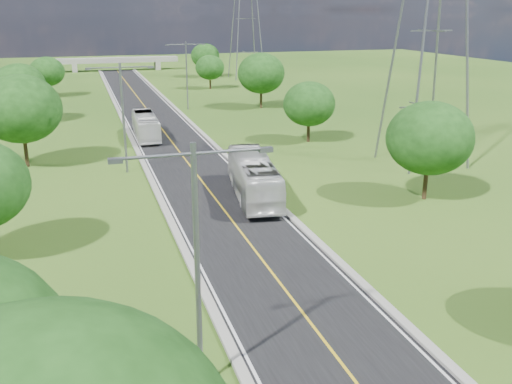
# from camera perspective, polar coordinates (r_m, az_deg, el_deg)

# --- Properties ---
(ground) EXTENTS (260.00, 260.00, 0.00)m
(ground) POSITION_cam_1_polar(r_m,az_deg,el_deg) (69.55, -8.91, 5.58)
(ground) COLOR #264A15
(ground) RESTS_ON ground
(road) EXTENTS (8.00, 150.00, 0.06)m
(road) POSITION_cam_1_polar(r_m,az_deg,el_deg) (75.37, -9.61, 6.50)
(road) COLOR black
(road) RESTS_ON ground
(curb_left) EXTENTS (0.50, 150.00, 0.22)m
(curb_left) POSITION_cam_1_polar(r_m,az_deg,el_deg) (74.93, -12.84, 6.30)
(curb_left) COLOR gray
(curb_left) RESTS_ON ground
(curb_right) EXTENTS (0.50, 150.00, 0.22)m
(curb_right) POSITION_cam_1_polar(r_m,az_deg,el_deg) (76.02, -6.42, 6.80)
(curb_right) COLOR gray
(curb_right) RESTS_ON ground
(speed_limit_sign) EXTENTS (0.55, 0.09, 2.40)m
(speed_limit_sign) POSITION_cam_1_polar(r_m,az_deg,el_deg) (49.41, 0.90, 2.71)
(speed_limit_sign) COLOR slate
(speed_limit_sign) RESTS_ON ground
(overpass) EXTENTS (30.00, 3.00, 3.20)m
(overpass) POSITION_cam_1_polar(r_m,az_deg,el_deg) (148.15, -13.78, 12.63)
(overpass) COLOR gray
(overpass) RESTS_ON ground
(streetlight_near_left) EXTENTS (5.90, 0.25, 10.00)m
(streetlight_near_left) POSITION_cam_1_polar(r_m,az_deg,el_deg) (21.45, -5.95, -5.68)
(streetlight_near_left) COLOR slate
(streetlight_near_left) RESTS_ON ground
(streetlight_mid_left) EXTENTS (5.90, 0.25, 10.00)m
(streetlight_mid_left) POSITION_cam_1_polar(r_m,az_deg,el_deg) (53.15, -13.18, 8.11)
(streetlight_mid_left) COLOR slate
(streetlight_mid_left) RESTS_ON ground
(streetlight_far_right) EXTENTS (5.90, 0.25, 10.00)m
(streetlight_far_right) POSITION_cam_1_polar(r_m,az_deg,el_deg) (87.19, -6.95, 12.06)
(streetlight_far_right) COLOR slate
(streetlight_far_right) RESTS_ON ground
(power_tower_near) EXTENTS (9.00, 6.40, 28.00)m
(power_tower_near) POSITION_cam_1_polar(r_m,az_deg,el_deg) (56.97, 17.29, 16.58)
(power_tower_near) COLOR slate
(power_tower_near) RESTS_ON ground
(power_tower_far) EXTENTS (9.00, 6.40, 28.00)m
(power_tower_far) POSITION_cam_1_polar(r_m,az_deg,el_deg) (127.44, -1.03, 17.58)
(power_tower_far) COLOR slate
(power_tower_far) RESTS_ON ground
(tree_lc) EXTENTS (7.56, 7.56, 8.79)m
(tree_lc) POSITION_cam_1_polar(r_m,az_deg,el_deg) (58.27, -22.48, 7.69)
(tree_lc) COLOR black
(tree_lc) RESTS_ON ground
(tree_ld) EXTENTS (6.72, 6.72, 7.82)m
(tree_ld) POSITION_cam_1_polar(r_m,az_deg,el_deg) (82.22, -22.58, 9.82)
(tree_ld) COLOR black
(tree_ld) RESTS_ON ground
(tree_le) EXTENTS (5.88, 5.88, 6.84)m
(tree_le) POSITION_cam_1_polar(r_m,az_deg,el_deg) (105.93, -20.17, 11.24)
(tree_le) COLOR black
(tree_le) RESTS_ON ground
(tree_rb) EXTENTS (6.72, 6.72, 7.82)m
(tree_rb) POSITION_cam_1_polar(r_m,az_deg,el_deg) (46.31, 16.97, 5.17)
(tree_rb) COLOR black
(tree_rb) RESTS_ON ground
(tree_rc) EXTENTS (5.88, 5.88, 6.84)m
(tree_rc) POSITION_cam_1_polar(r_m,az_deg,el_deg) (65.06, 5.34, 8.76)
(tree_rc) COLOR black
(tree_rc) RESTS_ON ground
(tree_rd) EXTENTS (7.14, 7.14, 8.30)m
(tree_rd) POSITION_cam_1_polar(r_m,az_deg,el_deg) (87.99, 0.52, 11.79)
(tree_rd) COLOR black
(tree_rd) RESTS_ON ground
(tree_re) EXTENTS (5.46, 5.46, 6.35)m
(tree_re) POSITION_cam_1_polar(r_m,az_deg,el_deg) (110.52, -4.64, 12.31)
(tree_re) COLOR black
(tree_re) RESTS_ON ground
(tree_rf) EXTENTS (6.30, 6.30, 7.33)m
(tree_rf) POSITION_cam_1_polar(r_m,az_deg,el_deg) (130.68, -5.11, 13.41)
(tree_rf) COLOR black
(tree_rf) RESTS_ON ground
(bus_outbound) EXTENTS (4.53, 12.29, 3.34)m
(bus_outbound) POSITION_cam_1_polar(r_m,az_deg,el_deg) (45.35, -0.23, 1.50)
(bus_outbound) COLOR silver
(bus_outbound) RESTS_ON road
(bus_inbound) EXTENTS (2.69, 10.42, 2.89)m
(bus_inbound) POSITION_cam_1_polar(r_m,az_deg,el_deg) (68.30, -10.96, 6.53)
(bus_inbound) COLOR silver
(bus_inbound) RESTS_ON road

